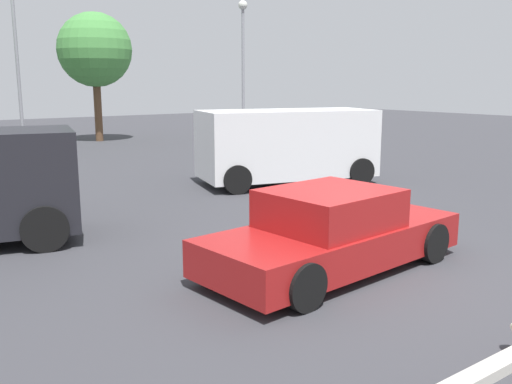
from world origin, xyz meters
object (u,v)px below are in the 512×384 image
Objects in this scene: light_post_near at (15,35)px; pedestrian at (210,148)px; sedan_foreground at (332,233)px; van_white at (287,144)px; light_post_mid at (243,47)px.

pedestrian is at bearing -76.98° from light_post_near.
van_white reaches higher than sedan_foreground.
pedestrian is 0.22× the size of light_post_near.
sedan_foreground is at bearing 92.49° from pedestrian.
van_white is at bearing -119.29° from light_post_mid.
light_post_near is (-3.90, 13.06, 3.63)m from van_white.
van_white is 0.73× the size of light_post_near.
sedan_foreground is at bearing -90.84° from light_post_near.
pedestrian is at bearing 65.65° from sedan_foreground.
pedestrian is at bearing -129.78° from light_post_mid.
sedan_foreground is 8.66m from pedestrian.
light_post_near is 10.26m from light_post_mid.
van_white is 2.38m from pedestrian.
van_white is 3.38× the size of pedestrian.
sedan_foreground is 7.51m from van_white.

